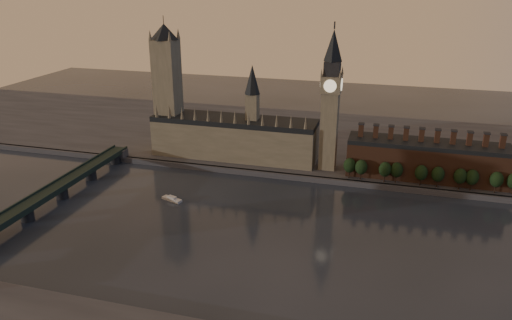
{
  "coord_description": "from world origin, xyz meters",
  "views": [
    {
      "loc": [
        53.1,
        -241.61,
        141.52
      ],
      "look_at": [
        -30.25,
        55.0,
        26.1
      ],
      "focal_mm": 35.0,
      "sensor_mm": 36.0,
      "label": 1
    }
  ],
  "objects_px": {
    "westminster_bridge": "(42,200)",
    "victoria_tower": "(167,85)",
    "big_ben": "(331,99)",
    "river_boat": "(172,199)"
  },
  "relations": [
    {
      "from": "big_ben",
      "to": "victoria_tower",
      "type": "bearing_deg",
      "value": 177.8
    },
    {
      "from": "westminster_bridge",
      "to": "river_boat",
      "type": "distance_m",
      "value": 81.34
    },
    {
      "from": "big_ben",
      "to": "river_boat",
      "type": "distance_m",
      "value": 132.38
    },
    {
      "from": "westminster_bridge",
      "to": "river_boat",
      "type": "xyz_separation_m",
      "value": [
        72.78,
        35.77,
        -6.31
      ]
    },
    {
      "from": "river_boat",
      "to": "big_ben",
      "type": "bearing_deg",
      "value": 58.91
    },
    {
      "from": "victoria_tower",
      "to": "river_boat",
      "type": "height_order",
      "value": "victoria_tower"
    },
    {
      "from": "big_ben",
      "to": "westminster_bridge",
      "type": "xyz_separation_m",
      "value": [
        -165.0,
        -112.7,
        -49.39
      ]
    },
    {
      "from": "big_ben",
      "to": "river_boat",
      "type": "height_order",
      "value": "big_ben"
    },
    {
      "from": "victoria_tower",
      "to": "big_ben",
      "type": "xyz_separation_m",
      "value": [
        130.0,
        -5.0,
        -2.26
      ]
    },
    {
      "from": "westminster_bridge",
      "to": "victoria_tower",
      "type": "bearing_deg",
      "value": 73.44
    }
  ]
}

